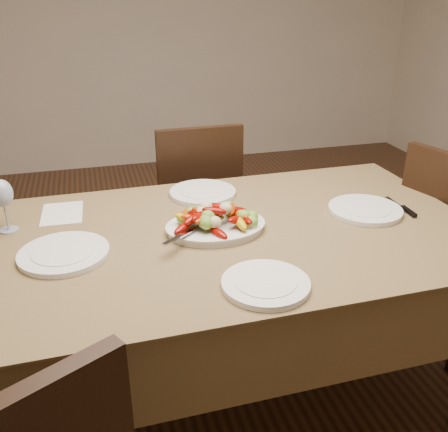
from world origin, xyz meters
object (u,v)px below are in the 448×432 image
Objects in this scene: plate_near at (266,284)px; chair_far at (193,205)px; plate_left at (64,254)px; plate_far at (203,193)px; serving_platter at (216,228)px; wine_glass at (4,204)px; plate_right at (365,210)px; dining_table at (224,320)px.

chair_far is at bearing 87.56° from plate_near.
plate_left is 1.05× the size of plate_far.
plate_near is (0.56, -0.34, 0.00)m from plate_left.
chair_far is 2.77× the size of serving_platter.
chair_far is 1.13m from wine_glass.
serving_platter reaches higher than plate_left.
plate_left and plate_right have the same top height.
plate_left is 1.03× the size of plate_right.
serving_platter is 0.35m from plate_far.
chair_far reaches higher than plate_right.
plate_near is (-0.05, -1.27, 0.29)m from chair_far.
chair_far reaches higher than plate_far.
chair_far reaches higher than serving_platter.
plate_near is at bearing -83.00° from serving_platter.
chair_far is at bearing 83.43° from serving_platter.
serving_platter is 1.67× the size of wine_glass.
dining_table is at bearing 3.29° from plate_left.
plate_left is at bearing -51.82° from wine_glass.
wine_glass is at bearing 164.27° from serving_platter.
plate_near is (-0.55, -0.39, 0.00)m from plate_right.
plate_left is 0.66m from plate_near.
plate_near is (0.02, -0.37, 0.39)m from dining_table.
plate_far is (0.03, 0.34, -0.00)m from serving_platter.
dining_table is 0.54m from plate_near.
plate_far is (-0.56, 0.34, 0.00)m from plate_right.
dining_table is 0.53m from plate_far.
dining_table is 0.90m from wine_glass.
dining_table is 0.67m from plate_left.
plate_near is at bearing -88.90° from plate_far.
dining_table is 1.94× the size of chair_far.
chair_far is 3.69× the size of plate_near.
plate_left is at bearing -175.07° from serving_platter.
plate_left is 1.41× the size of wine_glass.
plate_left is at bearing -176.71° from dining_table.
plate_right is (0.49, -0.88, 0.29)m from chair_far.
chair_far is 1.16m from plate_left.
dining_table is 5.37× the size of serving_platter.
chair_far is 3.40× the size of plate_right.
plate_near is at bearing -37.87° from wine_glass.
dining_table is 0.69m from plate_right.
wine_glass is (-0.81, -0.69, 0.39)m from chair_far.
plate_right is at bearing 0.58° from serving_platter.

